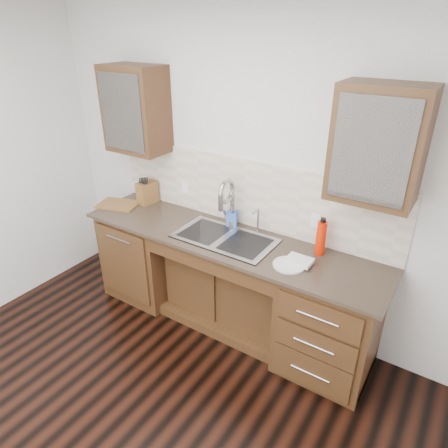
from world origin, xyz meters
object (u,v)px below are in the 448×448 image
Objects in this scene: water_bottle at (321,238)px; knife_block at (147,193)px; soap_bottle at (232,215)px; cutting_board at (118,204)px; plate at (289,265)px.

knife_block is at bearing 179.69° from water_bottle.
soap_bottle is 0.73× the size of water_bottle.
soap_bottle is 0.82m from water_bottle.
knife_block reaches higher than soap_bottle.
water_bottle is 0.72× the size of cutting_board.
plate is at bearing -46.54° from soap_bottle.
knife_block reaches higher than cutting_board.
plate is at bearing -0.47° from knife_block.
plate is at bearing -113.29° from water_bottle.
water_bottle is 0.34m from plate.
cutting_board is at bearing -124.15° from knife_block.
plate is 1.12× the size of knife_block.
plate is (0.70, -0.32, -0.09)m from soap_bottle.
soap_bottle is 0.83× the size of plate.
water_bottle reaches higher than plate.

